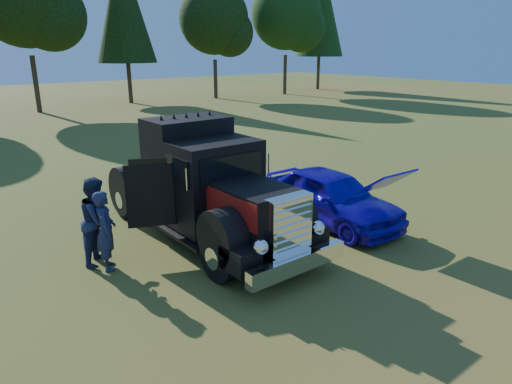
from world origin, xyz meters
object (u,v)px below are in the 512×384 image
Objects in this scene: diamond_t_truck at (207,190)px; spectator_near at (106,231)px; hotrod_coupe at (331,196)px; spectator_far at (98,220)px.

spectator_near is (-2.66, -0.09, -0.38)m from diamond_t_truck.
hotrod_coupe is at bearing -19.90° from diamond_t_truck.
hotrod_coupe is 6.06m from spectator_near.
spectator_far reaches higher than hotrod_coupe.
hotrod_coupe reaches higher than spectator_near.
spectator_near is 0.90× the size of spectator_far.
diamond_t_truck is 1.61× the size of hotrod_coupe.
spectator_near is at bearing -178.13° from diamond_t_truck.
spectator_near is at bearing 169.49° from hotrod_coupe.
spectator_far is (-5.95, 1.56, 0.25)m from hotrod_coupe.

